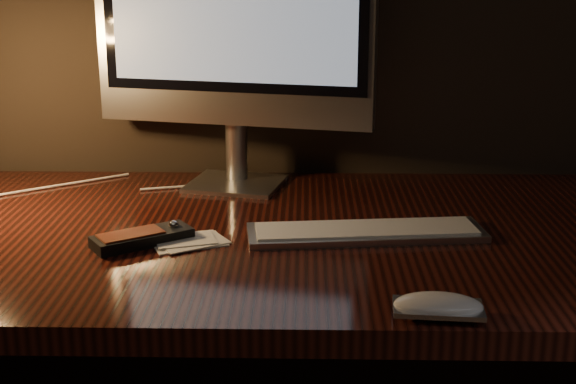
{
  "coord_description": "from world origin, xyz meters",
  "views": [
    {
      "loc": [
        0.05,
        0.58,
        1.19
      ],
      "look_at": [
        0.03,
        1.73,
        0.85
      ],
      "focal_mm": 50.0,
      "sensor_mm": 36.0,
      "label": 1
    }
  ],
  "objects_px": {
    "mouse": "(438,309)",
    "media_remote": "(142,237)",
    "desk": "(275,284)",
    "monitor": "(232,12)",
    "keyboard": "(366,232)"
  },
  "relations": [
    {
      "from": "mouse",
      "to": "media_remote",
      "type": "bearing_deg",
      "value": 153.19
    },
    {
      "from": "mouse",
      "to": "desk",
      "type": "bearing_deg",
      "value": 123.53
    },
    {
      "from": "monitor",
      "to": "keyboard",
      "type": "xyz_separation_m",
      "value": [
        0.24,
        -0.29,
        -0.33
      ]
    },
    {
      "from": "keyboard",
      "to": "mouse",
      "type": "height_order",
      "value": "mouse"
    },
    {
      "from": "desk",
      "to": "media_remote",
      "type": "xyz_separation_m",
      "value": [
        -0.21,
        -0.14,
        0.14
      ]
    },
    {
      "from": "desk",
      "to": "media_remote",
      "type": "distance_m",
      "value": 0.29
    },
    {
      "from": "desk",
      "to": "monitor",
      "type": "height_order",
      "value": "monitor"
    },
    {
      "from": "desk",
      "to": "mouse",
      "type": "xyz_separation_m",
      "value": [
        0.22,
        -0.41,
        0.14
      ]
    },
    {
      "from": "desk",
      "to": "keyboard",
      "type": "xyz_separation_m",
      "value": [
        0.15,
        -0.1,
        0.14
      ]
    },
    {
      "from": "monitor",
      "to": "keyboard",
      "type": "height_order",
      "value": "monitor"
    },
    {
      "from": "desk",
      "to": "keyboard",
      "type": "distance_m",
      "value": 0.23
    },
    {
      "from": "monitor",
      "to": "media_remote",
      "type": "xyz_separation_m",
      "value": [
        -0.12,
        -0.34,
        -0.33
      ]
    },
    {
      "from": "monitor",
      "to": "mouse",
      "type": "bearing_deg",
      "value": -49.91
    },
    {
      "from": "desk",
      "to": "monitor",
      "type": "relative_size",
      "value": 2.77
    },
    {
      "from": "desk",
      "to": "mouse",
      "type": "bearing_deg",
      "value": -61.1
    }
  ]
}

